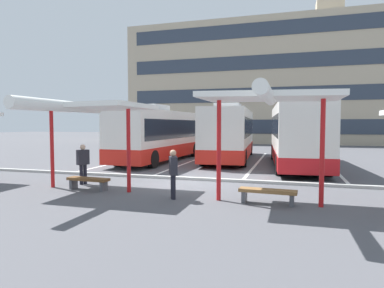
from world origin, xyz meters
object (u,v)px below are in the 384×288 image
bench_2 (88,181)px  waiting_shelter_2 (268,99)px  waiting_passenger_0 (173,171)px  coach_bus_1 (230,134)px  coach_bus_2 (296,135)px  waiting_shelter_1 (84,109)px  waiting_passenger_2 (83,161)px  coach_bus_0 (161,136)px  bench_3 (268,193)px

bench_2 → waiting_shelter_2: waiting_shelter_2 is taller
waiting_passenger_0 → coach_bus_1: bearing=91.5°
coach_bus_2 → waiting_shelter_1: size_ratio=2.05×
coach_bus_1 → waiting_passenger_2: size_ratio=6.83×
coach_bus_0 → bench_2: bearing=-83.8°
bench_3 → waiting_passenger_2: waiting_passenger_2 is taller
bench_2 → coach_bus_0: bearing=96.2°
coach_bus_2 → waiting_shelter_2: bearing=-95.6°
coach_bus_1 → waiting_shelter_1: size_ratio=2.12×
coach_bus_1 → waiting_passenger_2: bearing=-110.0°
waiting_passenger_2 → waiting_shelter_1: bearing=-53.2°
coach_bus_1 → bench_3: size_ratio=6.30×
bench_3 → waiting_shelter_1: bearing=178.6°
bench_2 → coach_bus_2: bearing=51.6°
waiting_shelter_1 → bench_2: (0.00, 0.21, -2.64)m
bench_2 → waiting_shelter_2: 7.08m
waiting_passenger_0 → bench_2: bearing=171.9°
waiting_passenger_2 → waiting_shelter_2: bearing=-11.4°
waiting_shelter_2 → waiting_passenger_0: (-2.98, 0.04, -2.23)m
coach_bus_1 → bench_2: bearing=-104.8°
waiting_shelter_1 → waiting_shelter_2: (6.47, -0.33, 0.18)m
waiting_shelter_2 → waiting_passenger_0: waiting_shelter_2 is taller
waiting_shelter_1 → coach_bus_0: bearing=96.1°
coach_bus_0 → coach_bus_1: bearing=26.0°
bench_3 → coach_bus_0: bearing=126.3°
bench_3 → waiting_passenger_2: size_ratio=1.08×
waiting_shelter_1 → waiting_passenger_0: waiting_shelter_1 is taller
coach_bus_2 → waiting_passenger_0: coach_bus_2 is taller
coach_bus_0 → waiting_shelter_1: bearing=-83.9°
waiting_shelter_1 → waiting_passenger_2: size_ratio=3.23×
bench_3 → waiting_passenger_0: (-2.98, -0.14, 0.58)m
waiting_shelter_1 → bench_2: bearing=90.0°
coach_bus_2 → waiting_passenger_2: 11.87m
waiting_shelter_2 → bench_3: (0.00, 0.18, -2.81)m
coach_bus_0 → coach_bus_2: (8.53, -0.53, 0.13)m
bench_3 → waiting_passenger_0: waiting_passenger_0 is taller
waiting_passenger_0 → coach_bus_2: bearing=68.2°
bench_2 → waiting_shelter_1: bearing=-90.0°
bench_3 → waiting_passenger_2: (-7.34, 1.31, 0.59)m
coach_bus_0 → bench_2: 10.06m
coach_bus_2 → waiting_passenger_2: bearing=-134.5°
waiting_passenger_2 → coach_bus_0: bearing=91.4°
coach_bus_0 → waiting_passenger_2: size_ratio=6.45×
bench_3 → waiting_passenger_0: 3.04m
waiting_passenger_0 → waiting_passenger_2: size_ratio=0.99×
coach_bus_1 → waiting_passenger_0: 12.52m
coach_bus_0 → coach_bus_2: 8.54m
coach_bus_0 → waiting_passenger_2: coach_bus_0 is taller
coach_bus_0 → coach_bus_1: size_ratio=0.94×
coach_bus_2 → waiting_passenger_0: bearing=-111.8°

